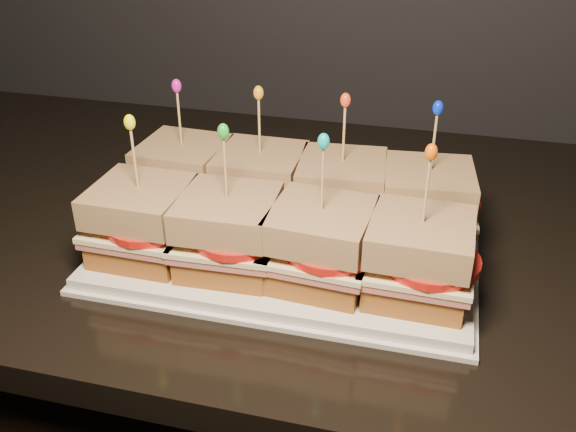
# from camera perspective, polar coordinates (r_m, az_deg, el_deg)

# --- Properties ---
(cabinet) EXTENTS (2.66, 0.67, 0.85)m
(cabinet) POSITION_cam_1_polar(r_m,az_deg,el_deg) (1.27, -16.60, -16.21)
(cabinet) COLOR black
(cabinet) RESTS_ON ground
(granite_slab) EXTENTS (2.70, 0.71, 0.04)m
(granite_slab) POSITION_cam_1_polar(r_m,az_deg,el_deg) (1.01, -20.16, 1.89)
(granite_slab) COLOR black
(granite_slab) RESTS_ON cabinet
(platter) EXTENTS (0.43, 0.26, 0.02)m
(platter) POSITION_cam_1_polar(r_m,az_deg,el_deg) (0.76, 0.00, -3.01)
(platter) COLOR silver
(platter) RESTS_ON granite_slab
(platter_rim) EXTENTS (0.44, 0.28, 0.01)m
(platter_rim) POSITION_cam_1_polar(r_m,az_deg,el_deg) (0.77, 0.00, -3.38)
(platter_rim) COLOR silver
(platter_rim) RESTS_ON granite_slab
(sandwich_0_bread_bot) EXTENTS (0.10, 0.10, 0.03)m
(sandwich_0_bread_bot) POSITION_cam_1_polar(r_m,az_deg,el_deg) (0.85, -9.05, 1.88)
(sandwich_0_bread_bot) COLOR brown
(sandwich_0_bread_bot) RESTS_ON platter
(sandwich_0_ham) EXTENTS (0.11, 0.11, 0.01)m
(sandwich_0_ham) POSITION_cam_1_polar(r_m,az_deg,el_deg) (0.84, -9.14, 2.96)
(sandwich_0_ham) COLOR #B65E51
(sandwich_0_ham) RESTS_ON sandwich_0_bread_bot
(sandwich_0_cheese) EXTENTS (0.12, 0.11, 0.01)m
(sandwich_0_cheese) POSITION_cam_1_polar(r_m,az_deg,el_deg) (0.84, -9.18, 3.39)
(sandwich_0_cheese) COLOR #FDECAF
(sandwich_0_cheese) RESTS_ON sandwich_0_ham
(sandwich_0_tomato) EXTENTS (0.10, 0.10, 0.01)m
(sandwich_0_tomato) POSITION_cam_1_polar(r_m,az_deg,el_deg) (0.82, -8.61, 3.60)
(sandwich_0_tomato) COLOR red
(sandwich_0_tomato) RESTS_ON sandwich_0_cheese
(sandwich_0_bread_top) EXTENTS (0.11, 0.11, 0.03)m
(sandwich_0_bread_top) POSITION_cam_1_polar(r_m,az_deg,el_deg) (0.82, -9.34, 5.22)
(sandwich_0_bread_top) COLOR #5B290F
(sandwich_0_bread_top) RESTS_ON sandwich_0_tomato
(sandwich_0_pick) EXTENTS (0.00, 0.00, 0.09)m
(sandwich_0_pick) POSITION_cam_1_polar(r_m,az_deg,el_deg) (0.81, -9.61, 8.29)
(sandwich_0_pick) COLOR tan
(sandwich_0_pick) RESTS_ON sandwich_0_bread_top
(sandwich_0_frill) EXTENTS (0.01, 0.01, 0.02)m
(sandwich_0_frill) POSITION_cam_1_polar(r_m,az_deg,el_deg) (0.79, -9.89, 11.33)
(sandwich_0_frill) COLOR #C214A1
(sandwich_0_frill) RESTS_ON sandwich_0_pick
(sandwich_1_bread_bot) EXTENTS (0.10, 0.10, 0.03)m
(sandwich_1_bread_bot) POSITION_cam_1_polar(r_m,az_deg,el_deg) (0.81, -2.41, 1.08)
(sandwich_1_bread_bot) COLOR brown
(sandwich_1_bread_bot) RESTS_ON platter
(sandwich_1_ham) EXTENTS (0.11, 0.11, 0.01)m
(sandwich_1_ham) POSITION_cam_1_polar(r_m,az_deg,el_deg) (0.81, -2.43, 2.19)
(sandwich_1_ham) COLOR #B65E51
(sandwich_1_ham) RESTS_ON sandwich_1_bread_bot
(sandwich_1_cheese) EXTENTS (0.11, 0.11, 0.01)m
(sandwich_1_cheese) POSITION_cam_1_polar(r_m,az_deg,el_deg) (0.80, -2.45, 2.64)
(sandwich_1_cheese) COLOR #FDECAF
(sandwich_1_cheese) RESTS_ON sandwich_1_ham
(sandwich_1_tomato) EXTENTS (0.10, 0.10, 0.01)m
(sandwich_1_tomato) POSITION_cam_1_polar(r_m,az_deg,el_deg) (0.79, -1.75, 2.83)
(sandwich_1_tomato) COLOR red
(sandwich_1_tomato) RESTS_ON sandwich_1_cheese
(sandwich_1_bread_top) EXTENTS (0.10, 0.10, 0.03)m
(sandwich_1_bread_top) POSITION_cam_1_polar(r_m,az_deg,el_deg) (0.79, -2.49, 4.53)
(sandwich_1_bread_top) COLOR #5B290F
(sandwich_1_bread_top) RESTS_ON sandwich_1_tomato
(sandwich_1_pick) EXTENTS (0.00, 0.00, 0.09)m
(sandwich_1_pick) POSITION_cam_1_polar(r_m,az_deg,el_deg) (0.77, -2.57, 7.72)
(sandwich_1_pick) COLOR tan
(sandwich_1_pick) RESTS_ON sandwich_1_bread_top
(sandwich_1_frill) EXTENTS (0.01, 0.01, 0.02)m
(sandwich_1_frill) POSITION_cam_1_polar(r_m,az_deg,el_deg) (0.76, -2.64, 10.89)
(sandwich_1_frill) COLOR orange
(sandwich_1_frill) RESTS_ON sandwich_1_pick
(sandwich_2_bread_bot) EXTENTS (0.11, 0.11, 0.03)m
(sandwich_2_bread_bot) POSITION_cam_1_polar(r_m,az_deg,el_deg) (0.79, 4.67, 0.21)
(sandwich_2_bread_bot) COLOR brown
(sandwich_2_bread_bot) RESTS_ON platter
(sandwich_2_ham) EXTENTS (0.12, 0.11, 0.01)m
(sandwich_2_ham) POSITION_cam_1_polar(r_m,az_deg,el_deg) (0.79, 4.72, 1.34)
(sandwich_2_ham) COLOR #B65E51
(sandwich_2_ham) RESTS_ON sandwich_2_bread_bot
(sandwich_2_cheese) EXTENTS (0.12, 0.12, 0.01)m
(sandwich_2_cheese) POSITION_cam_1_polar(r_m,az_deg,el_deg) (0.78, 4.74, 1.79)
(sandwich_2_cheese) COLOR #FDECAF
(sandwich_2_cheese) RESTS_ON sandwich_2_ham
(sandwich_2_tomato) EXTENTS (0.10, 0.10, 0.01)m
(sandwich_2_tomato) POSITION_cam_1_polar(r_m,az_deg,el_deg) (0.77, 5.56, 1.98)
(sandwich_2_tomato) COLOR red
(sandwich_2_tomato) RESTS_ON sandwich_2_cheese
(sandwich_2_bread_top) EXTENTS (0.11, 0.11, 0.03)m
(sandwich_2_bread_top) POSITION_cam_1_polar(r_m,az_deg,el_deg) (0.77, 4.83, 3.72)
(sandwich_2_bread_top) COLOR #5B290F
(sandwich_2_bread_top) RESTS_ON sandwich_2_tomato
(sandwich_2_pick) EXTENTS (0.00, 0.00, 0.09)m
(sandwich_2_pick) POSITION_cam_1_polar(r_m,az_deg,el_deg) (0.75, 4.98, 6.98)
(sandwich_2_pick) COLOR tan
(sandwich_2_pick) RESTS_ON sandwich_2_bread_top
(sandwich_2_frill) EXTENTS (0.01, 0.01, 0.02)m
(sandwich_2_frill) POSITION_cam_1_polar(r_m,az_deg,el_deg) (0.73, 5.13, 10.23)
(sandwich_2_frill) COLOR #F04525
(sandwich_2_frill) RESTS_ON sandwich_2_pick
(sandwich_3_bread_bot) EXTENTS (0.11, 0.11, 0.03)m
(sandwich_3_bread_bot) POSITION_cam_1_polar(r_m,az_deg,el_deg) (0.79, 11.99, -0.70)
(sandwich_3_bread_bot) COLOR brown
(sandwich_3_bread_bot) RESTS_ON platter
(sandwich_3_ham) EXTENTS (0.12, 0.12, 0.01)m
(sandwich_3_ham) POSITION_cam_1_polar(r_m,az_deg,el_deg) (0.78, 12.12, 0.44)
(sandwich_3_ham) COLOR #B65E51
(sandwich_3_ham) RESTS_ON sandwich_3_bread_bot
(sandwich_3_cheese) EXTENTS (0.12, 0.12, 0.01)m
(sandwich_3_cheese) POSITION_cam_1_polar(r_m,az_deg,el_deg) (0.77, 12.18, 0.89)
(sandwich_3_cheese) COLOR #FDECAF
(sandwich_3_cheese) RESTS_ON sandwich_3_ham
(sandwich_3_tomato) EXTENTS (0.10, 0.10, 0.01)m
(sandwich_3_tomato) POSITION_cam_1_polar(r_m,az_deg,el_deg) (0.77, 13.10, 1.06)
(sandwich_3_tomato) COLOR red
(sandwich_3_tomato) RESTS_ON sandwich_3_cheese
(sandwich_3_bread_top) EXTENTS (0.11, 0.11, 0.03)m
(sandwich_3_bread_top) POSITION_cam_1_polar(r_m,az_deg,el_deg) (0.76, 12.41, 2.82)
(sandwich_3_bread_top) COLOR #5B290F
(sandwich_3_bread_top) RESTS_ON sandwich_3_tomato
(sandwich_3_pick) EXTENTS (0.00, 0.00, 0.09)m
(sandwich_3_pick) POSITION_cam_1_polar(r_m,az_deg,el_deg) (0.74, 12.80, 6.08)
(sandwich_3_pick) COLOR tan
(sandwich_3_pick) RESTS_ON sandwich_3_bread_top
(sandwich_3_frill) EXTENTS (0.01, 0.01, 0.02)m
(sandwich_3_frill) POSITION_cam_1_polar(r_m,az_deg,el_deg) (0.73, 13.19, 9.34)
(sandwich_3_frill) COLOR #0926D6
(sandwich_3_frill) RESTS_ON sandwich_3_pick
(sandwich_4_bread_bot) EXTENTS (0.10, 0.10, 0.03)m
(sandwich_4_bread_bot) POSITION_cam_1_polar(r_m,az_deg,el_deg) (0.75, -12.58, -2.34)
(sandwich_4_bread_bot) COLOR brown
(sandwich_4_bread_bot) RESTS_ON platter
(sandwich_4_ham) EXTENTS (0.11, 0.11, 0.01)m
(sandwich_4_ham) POSITION_cam_1_polar(r_m,az_deg,el_deg) (0.74, -12.73, -1.17)
(sandwich_4_ham) COLOR #B65E51
(sandwich_4_ham) RESTS_ON sandwich_4_bread_bot
(sandwich_4_cheese) EXTENTS (0.11, 0.11, 0.01)m
(sandwich_4_cheese) POSITION_cam_1_polar(r_m,az_deg,el_deg) (0.74, -12.79, -0.70)
(sandwich_4_cheese) COLOR #FDECAF
(sandwich_4_cheese) RESTS_ON sandwich_4_ham
(sandwich_4_tomato) EXTENTS (0.10, 0.10, 0.01)m
(sandwich_4_tomato) POSITION_cam_1_polar(r_m,az_deg,el_deg) (0.73, -12.20, -0.54)
(sandwich_4_tomato) COLOR red
(sandwich_4_tomato) RESTS_ON sandwich_4_cheese
(sandwich_4_bread_top) EXTENTS (0.10, 0.10, 0.03)m
(sandwich_4_bread_top) POSITION_cam_1_polar(r_m,az_deg,el_deg) (0.72, -13.04, 1.30)
(sandwich_4_bread_top) COLOR #5B290F
(sandwich_4_bread_top) RESTS_ON sandwich_4_tomato
(sandwich_4_pick) EXTENTS (0.00, 0.00, 0.09)m
(sandwich_4_pick) POSITION_cam_1_polar(r_m,az_deg,el_deg) (0.70, -13.47, 4.69)
(sandwich_4_pick) COLOR tan
(sandwich_4_pick) RESTS_ON sandwich_4_bread_top
(sandwich_4_frill) EXTENTS (0.01, 0.01, 0.02)m
(sandwich_4_frill) POSITION_cam_1_polar(r_m,az_deg,el_deg) (0.69, -13.90, 8.10)
(sandwich_4_frill) COLOR #FBFA0F
(sandwich_4_frill) RESTS_ON sandwich_4_pick
(sandwich_5_bread_bot) EXTENTS (0.10, 0.10, 0.03)m
(sandwich_5_bread_bot) POSITION_cam_1_polar(r_m,az_deg,el_deg) (0.71, -5.20, -3.46)
(sandwich_5_bread_bot) COLOR brown
(sandwich_5_bread_bot) RESTS_ON platter
(sandwich_5_ham) EXTENTS (0.11, 0.11, 0.01)m
(sandwich_5_ham) POSITION_cam_1_polar(r_m,az_deg,el_deg) (0.70, -5.26, -2.25)
(sandwich_5_ham) COLOR #B65E51
(sandwich_5_ham) RESTS_ON sandwich_5_bread_bot
(sandwich_5_cheese) EXTENTS (0.12, 0.11, 0.01)m
(sandwich_5_cheese) POSITION_cam_1_polar(r_m,az_deg,el_deg) (0.70, -5.29, -1.76)
(sandwich_5_cheese) COLOR #FDECAF
(sandwich_5_cheese) RESTS_ON sandwich_5_ham
(sandwich_5_tomato) EXTENTS (0.10, 0.10, 0.01)m
(sandwich_5_tomato) POSITION_cam_1_polar(r_m,az_deg,el_deg) (0.69, -4.53, -1.61)
(sandwich_5_tomato) COLOR red
(sandwich_5_tomato) RESTS_ON sandwich_5_cheese
(sandwich_5_bread_top) EXTENTS (0.11, 0.11, 0.03)m
(sandwich_5_bread_top) POSITION_cam_1_polar(r_m,az_deg,el_deg) (0.69, -5.40, 0.33)
(sandwich_5_bread_top) COLOR #5B290F
(sandwich_5_bread_top) RESTS_ON sandwich_5_tomato
(sandwich_5_pick) EXTENTS (0.00, 0.00, 0.09)m
(sandwich_5_pick) POSITION_cam_1_polar(r_m,az_deg,el_deg) (0.66, -5.59, 3.89)
(sandwich_5_pick) COLOR tan
(sandwich_5_pick) RESTS_ON sandwich_5_bread_top
(sandwich_5_frill) EXTENTS (0.01, 0.01, 0.02)m
(sandwich_5_frill) POSITION_cam_1_polar(r_m,az_deg,el_deg) (0.65, -5.78, 7.48)
(sandwich_5_frill) COLOR green
(sandwich_5_frill) RESTS_ON sandwich_5_pick
(sandwich_6_bread_bot) EXTENTS (0.11, 0.11, 0.03)m
(sandwich_6_bread_bot) POSITION_cam_1_polar(r_m,az_deg,el_deg) (0.69, 2.85, -4.62)
(sandwich_6_bread_bot) COLOR brown
(sandwich_6_bread_bot) RESTS_ON platter
(sandwich_6_ham) EXTENTS (0.12, 0.11, 0.01)m
(sandwich_6_ham) POSITION_cam_1_polar(r_m,az_deg,el_deg) (0.68, 2.88, -3.37)
(sandwich_6_ham) COLOR #B65E51
(sandwich_6_ham) RESTS_ON sandwich_6_bread_bot
(sandwich_6_cheese) EXTENTS (0.12, 0.12, 0.01)m
(sandwich_6_cheese) POSITION_cam_1_polar(r_m,az_deg,el_deg) (0.68, 2.90, -2.88)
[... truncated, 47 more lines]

